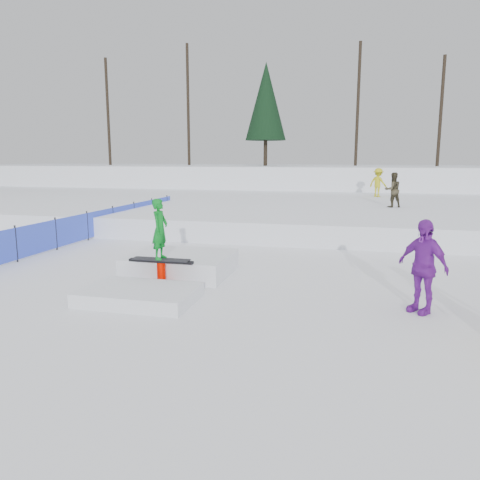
% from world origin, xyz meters
% --- Properties ---
extents(ground, '(120.00, 120.00, 0.00)m').
position_xyz_m(ground, '(0.00, 0.00, 0.00)').
color(ground, white).
extents(snow_berm, '(60.00, 14.00, 2.40)m').
position_xyz_m(snow_berm, '(0.00, 30.00, 1.20)').
color(snow_berm, white).
rests_on(snow_berm, ground).
extents(snow_midrise, '(50.00, 18.00, 0.80)m').
position_xyz_m(snow_midrise, '(0.00, 16.00, 0.40)').
color(snow_midrise, white).
rests_on(snow_midrise, ground).
extents(safety_fence, '(0.05, 16.00, 1.10)m').
position_xyz_m(safety_fence, '(-6.50, 6.60, 0.55)').
color(safety_fence, blue).
rests_on(safety_fence, ground).
extents(treeline, '(40.24, 4.22, 10.50)m').
position_xyz_m(treeline, '(6.18, 28.28, 7.45)').
color(treeline, black).
rests_on(treeline, snow_berm).
extents(walker_olive, '(0.94, 0.85, 1.59)m').
position_xyz_m(walker_olive, '(4.78, 13.74, 1.59)').
color(walker_olive, '#3A3422').
rests_on(walker_olive, snow_midrise).
extents(walker_ygreen, '(1.23, 1.08, 1.65)m').
position_xyz_m(walker_ygreen, '(4.37, 19.59, 1.62)').
color(walker_ygreen, gold).
rests_on(walker_ygreen, snow_midrise).
extents(spectator_purple, '(1.12, 1.09, 1.88)m').
position_xyz_m(spectator_purple, '(4.50, 0.85, 0.94)').
color(spectator_purple, purple).
rests_on(spectator_purple, ground).
extents(jib_rail_feature, '(2.60, 4.40, 2.11)m').
position_xyz_m(jib_rail_feature, '(-1.27, 1.90, 0.30)').
color(jib_rail_feature, white).
rests_on(jib_rail_feature, ground).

